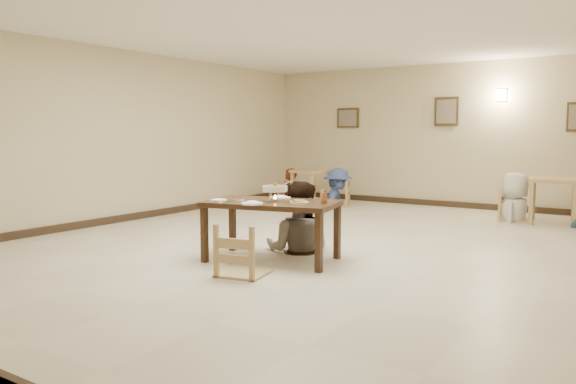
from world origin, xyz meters
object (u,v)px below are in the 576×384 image
Objects in this scene: main_table at (272,208)px; bg_diner_c at (516,172)px; bg_table_right at (554,186)px; main_diner at (298,181)px; bg_diner_a at (289,168)px; bg_chair_ll at (289,183)px; bg_chair_rl at (515,192)px; curry_warmer at (275,189)px; chair_far at (302,214)px; chair_near at (243,226)px; bg_table_left at (313,176)px; drink_glass at (324,197)px; bg_diner_b at (338,168)px.

main_table is 0.99× the size of bg_diner_c.
bg_table_right reaches higher than main_table.
main_diner reaches higher than bg_diner_a.
bg_chair_ll is 0.84× the size of bg_chair_rl.
chair_far is at bearing 96.76° from curry_warmer.
bg_diner_a is at bearing -74.85° from main_diner.
main_diner is (-0.04, 0.66, 0.27)m from main_table.
chair_near is 0.63× the size of bg_diner_c.
bg_table_left is (-2.36, 4.22, 0.13)m from chair_far.
bg_table_left is at bearing -78.45° from chair_near.
bg_chair_rl is (4.83, -0.06, 0.08)m from bg_chair_ll.
bg_chair_rl is at bearing 62.04° from chair_far.
bg_diner_b is (-2.36, 4.74, 0.01)m from drink_glass.
chair_near is (0.17, -1.49, 0.05)m from chair_far.
bg_chair_rl is at bearing 84.73° from bg_diner_a.
bg_chair_rl is (1.75, 4.95, -0.37)m from curry_warmer.
bg_chair_ll reaches higher than main_table.
bg_chair_ll is at bearing 127.18° from drink_glass.
chair_far is 0.59× the size of bg_diner_b.
drink_glass is 0.17× the size of bg_table_left.
bg_chair_rl reaches higher than bg_chair_ll.
drink_glass is (0.56, 0.21, -0.08)m from curry_warmer.
drink_glass is at bearing 4.37° from main_table.
bg_table_left is 0.67m from bg_diner_b.
drink_glass is at bearing -170.83° from bg_diner_b.
bg_table_right is at bearing 51.46° from main_table.
bg_chair_ll is 1.34m from bg_diner_b.
bg_diner_c reaches higher than chair_far.
bg_table_right is 5.44m from bg_diner_a.
bg_table_left is 0.54× the size of bg_diner_c.
bg_table_left is 0.66m from bg_chair_ll.
bg_diner_a is at bearing 170.94° from bg_chair_ll.
chair_near reaches higher than bg_chair_rl.
bg_chair_ll is (-3.16, 5.73, -0.10)m from chair_near.
chair_near is 1.46m from main_diner.
bg_table_left is 4.20m from bg_diner_c.
bg_diner_c reaches higher than bg_diner_a.
chair_near reaches higher than curry_warmer.
bg_diner_b is (-3.56, -0.00, 0.30)m from bg_chair_rl.
bg_table_right is (2.35, 5.02, -0.25)m from curry_warmer.
bg_table_left is (-3.00, 4.78, -0.19)m from drink_glass.
drink_glass reaches higher than bg_chair_ll.
bg_chair_ll is 0.57× the size of bg_diner_a.
chair_far is at bearing 152.78° from bg_chair_rl.
bg_table_right is 0.57× the size of bg_diner_a.
main_diner is 1.07× the size of bg_diner_c.
bg_chair_ll is at bearing -73.41° from chair_near.
bg_diner_c is at bearing -173.18° from bg_table_right.
main_table is at bearing -162.87° from drink_glass.
bg_diner_a is 4.83m from bg_diner_c.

